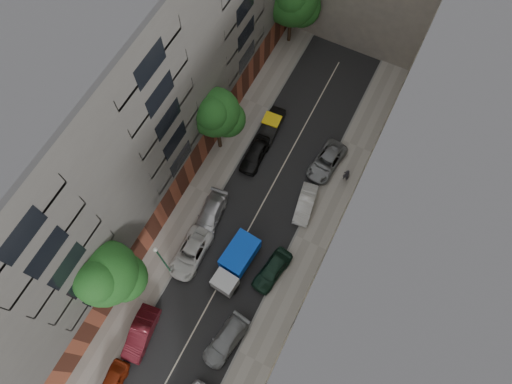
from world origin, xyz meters
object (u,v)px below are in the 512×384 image
Objects in this scene: tree_near at (106,276)px; tree_far at (293,2)px; tarp_truck at (236,262)px; car_left_3 at (210,215)px; car_right_2 at (272,270)px; pedestrian at (346,175)px; car_left_5 at (272,126)px; car_left_4 at (255,154)px; car_right_3 at (305,204)px; lamp_post at (162,259)px; car_left_1 at (141,333)px; tree_mid at (216,115)px; car_right_4 at (327,162)px; car_left_2 at (191,253)px; car_right_1 at (226,341)px.

tree_near is 31.05m from tree_far.
tarp_truck is 1.13× the size of car_left_3.
pedestrian is at bearing 88.09° from car_right_2.
tarp_truck is 14.31m from car_left_5.
car_right_3 is at bearing -23.16° from car_left_4.
car_right_3 is at bearing 54.85° from tree_near.
car_right_3 is at bearing 54.27° from lamp_post.
car_left_1 is 19.16m from tree_mid.
car_left_3 is 0.99× the size of car_right_4.
car_left_1 is at bearing -110.79° from tarp_truck.
car_left_4 is (0.80, 7.31, 0.04)m from car_left_3.
car_left_2 is at bearing 56.62° from pedestrian.
tree_mid reaches higher than car_right_2.
tree_far is at bearing 109.97° from car_right_3.
lamp_post is at bearing -142.36° from tarp_truck.
car_right_1 is (6.18, -5.00, -0.02)m from car_left_2.
tree_near is 4.58m from lamp_post.
car_left_1 reaches higher than car_right_2.
car_right_4 is (0.00, 4.86, 0.00)m from car_right_3.
lamp_post is at bearing -98.46° from car_left_5.
car_left_2 is 1.22× the size of car_right_3.
tarp_truck is at bearing -73.83° from car_left_4.
car_right_3 is (7.20, 16.34, -0.08)m from car_left_1.
car_left_3 is (-0.00, 11.49, -0.06)m from car_left_1.
car_left_3 is 8.68m from car_right_3.
tree_near is at bearing -103.60° from car_left_5.
car_right_3 is 2.34× the size of pedestrian.
car_left_2 is (-3.98, -0.92, -0.64)m from tarp_truck.
tree_mid is 13.23m from pedestrian.
tarp_truck is 10.81m from tree_near.
tarp_truck is 1.16× the size of car_right_1.
car_right_2 is at bearing 26.89° from lamp_post.
car_right_2 is 0.52× the size of tree_far.
lamp_post is (-0.60, -5.99, 3.66)m from car_left_3.
tree_near is 16.06m from tree_mid.
tree_far is at bearing 89.39° from tree_near.
car_left_3 is 0.70× the size of lamp_post.
lamp_post is (-7.80, -10.84, 3.68)m from car_right_3.
car_left_2 is at bearing -74.70° from tree_mid.
car_right_3 is at bearing 49.87° from car_left_2.
car_left_2 is at bearing 68.70° from lamp_post.
tarp_truck reaches higher than car_left_1.
car_right_1 is (5.60, -19.80, -0.03)m from car_left_5.
car_left_2 is 12.19m from tree_mid.
car_left_4 is 11.33m from car_right_2.
tree_mid is at bearing 103.79° from car_left_2.
lamp_post is 18.39m from pedestrian.
car_left_4 is (0.80, 18.80, -0.02)m from car_left_1.
car_left_1 is 1.07× the size of car_left_5.
car_left_3 is at bearing 91.73° from car_left_2.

